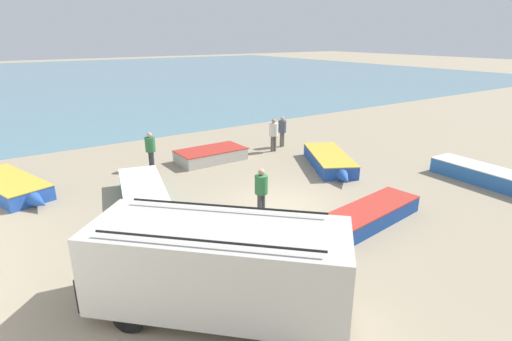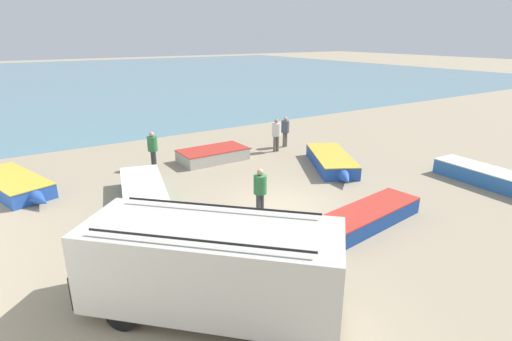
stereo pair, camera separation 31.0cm
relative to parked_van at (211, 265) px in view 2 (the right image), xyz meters
name	(u,v)px [view 2 (the right image)]	position (x,y,z in m)	size (l,w,h in m)	color
ground_plane	(280,208)	(4.42, 3.60, -1.14)	(200.00, 200.00, 0.00)	gray
sea_water	(59,78)	(4.42, 55.60, -1.14)	(120.00, 80.00, 0.01)	slate
parked_van	(211,265)	(0.00, 0.00, 0.00)	(5.24, 5.19, 2.18)	beige
fishing_rowboat_0	(496,179)	(12.80, 0.65, -0.82)	(1.44, 5.34, 0.64)	#2D66AD
fishing_rowboat_1	(332,161)	(9.03, 5.94, -0.84)	(3.26, 4.73, 0.59)	#234CA3
fishing_rowboat_2	(14,185)	(-3.20, 10.33, -0.85)	(2.75, 5.02, 0.58)	#234CA3
fishing_rowboat_3	(365,217)	(5.93, 1.10, -0.87)	(4.97, 1.70, 0.54)	navy
fishing_rowboat_4	(144,196)	(0.60, 6.46, -0.80)	(2.42, 5.47, 0.68)	#1E757F
fishing_rowboat_5	(215,154)	(5.13, 9.84, -0.86)	(3.88, 1.76, 0.57)	#ADA89E
fisherman_0	(260,188)	(3.53, 3.49, -0.16)	(0.43, 0.43, 1.64)	#38383D
fisherman_1	(276,132)	(8.47, 9.49, -0.13)	(0.44, 0.44, 1.69)	#5B564C
fisherman_2	(285,129)	(9.40, 9.96, -0.17)	(0.43, 0.43, 1.62)	#5B564C
fisherman_3	(153,147)	(2.26, 10.24, -0.14)	(0.44, 0.44, 1.68)	#38383D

